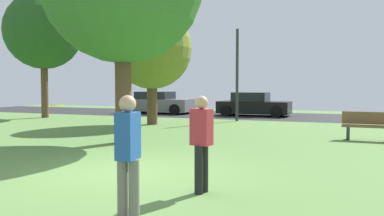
# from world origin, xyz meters

# --- Properties ---
(ground_plane) EXTENTS (44.00, 44.00, 0.00)m
(ground_plane) POSITION_xyz_m (0.00, 0.00, 0.00)
(ground_plane) COLOR #5B8442
(road_strip) EXTENTS (44.00, 6.40, 0.01)m
(road_strip) POSITION_xyz_m (0.00, 16.00, 0.00)
(road_strip) COLOR #28282B
(road_strip) RESTS_ON ground_plane
(oak_tree_center) EXTENTS (4.14, 4.14, 6.78)m
(oak_tree_center) POSITION_xyz_m (-11.30, 10.38, 4.68)
(oak_tree_center) COLOR brown
(oak_tree_center) RESTS_ON ground_plane
(oak_tree_right) EXTENTS (3.59, 3.59, 5.17)m
(oak_tree_right) POSITION_xyz_m (-4.07, 9.12, 3.36)
(oak_tree_right) COLOR brown
(oak_tree_right) RESTS_ON ground_plane
(person_thrower) EXTENTS (0.36, 0.30, 1.57)m
(person_thrower) POSITION_xyz_m (2.03, -0.85, 0.86)
(person_thrower) COLOR black
(person_thrower) RESTS_ON ground_plane
(person_bystander) EXTENTS (0.30, 0.34, 1.62)m
(person_bystander) POSITION_xyz_m (1.64, -2.46, 0.89)
(person_bystander) COLOR slate
(person_bystander) RESTS_ON ground_plane
(frisbee_disc) EXTENTS (0.37, 0.37, 0.04)m
(frisbee_disc) POSITION_xyz_m (-1.43, -0.18, 1.33)
(frisbee_disc) COLOR yellow
(parked_car_grey) EXTENTS (4.43, 2.10, 1.36)m
(parked_car_grey) POSITION_xyz_m (-7.15, 15.75, 0.64)
(parked_car_grey) COLOR slate
(parked_car_grey) RESTS_ON ground_plane
(parked_car_black) EXTENTS (4.06, 2.06, 1.35)m
(parked_car_black) POSITION_xyz_m (-1.05, 15.87, 0.62)
(parked_car_black) COLOR black
(parked_car_black) RESTS_ON ground_plane
(park_bench) EXTENTS (1.60, 0.45, 0.90)m
(park_bench) POSITION_xyz_m (4.75, 6.99, 0.46)
(park_bench) COLOR brown
(park_bench) RESTS_ON ground_plane
(street_lamp_post) EXTENTS (0.14, 0.14, 4.50)m
(street_lamp_post) POSITION_xyz_m (-1.01, 12.20, 2.25)
(street_lamp_post) COLOR #2D2D33
(street_lamp_post) RESTS_ON ground_plane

